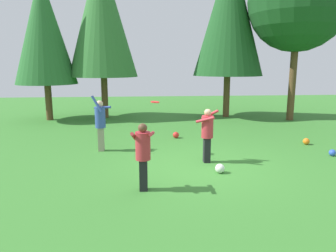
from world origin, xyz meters
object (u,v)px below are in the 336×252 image
at_px(ball_red, 176,135).
at_px(tree_far_right, 298,2).
at_px(tree_right, 229,12).
at_px(tree_left, 102,14).
at_px(tree_far_left, 43,29).
at_px(person_bystander, 143,151).
at_px(ball_blue, 332,153).
at_px(ball_orange, 306,141).
at_px(ball_white, 220,168).
at_px(person_thrower, 100,121).
at_px(person_catcher, 207,131).
at_px(frisbee, 155,102).

relative_size(ball_red, tree_far_right, 0.03).
height_order(tree_right, tree_left, tree_right).
bearing_deg(tree_far_right, tree_right, 156.30).
relative_size(tree_far_left, tree_left, 0.85).
bearing_deg(person_bystander, ball_blue, -61.44).
xyz_separation_m(ball_orange, tree_far_right, (1.79, 5.01, 5.72)).
distance_m(ball_white, ball_blue, 4.12).
bearing_deg(ball_orange, tree_far_left, 150.23).
relative_size(person_thrower, ball_red, 7.61).
bearing_deg(tree_left, ball_white, -66.78).
bearing_deg(person_catcher, tree_left, -33.23).
relative_size(ball_white, ball_blue, 1.18).
xyz_separation_m(person_bystander, tree_right, (4.65, 10.02, 4.59)).
height_order(person_bystander, tree_far_left, tree_far_left).
height_order(person_thrower, ball_orange, person_thrower).
xyz_separation_m(ball_white, ball_blue, (3.93, 1.25, -0.02)).
height_order(person_thrower, frisbee, person_thrower).
bearing_deg(person_bystander, person_catcher, -35.94).
xyz_separation_m(person_thrower, tree_left, (-0.61, 6.86, 4.37)).
bearing_deg(tree_far_left, ball_orange, -29.77).
bearing_deg(tree_far_left, tree_far_right, -5.05).
xyz_separation_m(person_catcher, person_bystander, (-1.88, -1.95, -0.02)).
bearing_deg(tree_right, ball_orange, -78.93).
relative_size(person_thrower, tree_far_left, 0.26).
height_order(person_thrower, tree_far_left, tree_far_left).
distance_m(ball_white, tree_far_left, 11.98).
height_order(person_thrower, ball_red, person_thrower).
height_order(person_catcher, ball_orange, person_catcher).
xyz_separation_m(tree_right, tree_far_right, (3.03, -1.33, 0.34)).
bearing_deg(person_catcher, person_thrower, 6.68).
bearing_deg(ball_blue, person_thrower, 170.27).
bearing_deg(tree_right, person_catcher, -108.92).
height_order(frisbee, ball_red, frisbee).
bearing_deg(person_thrower, ball_blue, 9.53).
height_order(tree_far_left, tree_right, tree_right).
height_order(person_catcher, ball_white, person_catcher).
bearing_deg(ball_orange, person_catcher, -156.53).
relative_size(ball_white, ball_orange, 1.07).
distance_m(person_thrower, person_catcher, 3.60).
xyz_separation_m(person_thrower, ball_red, (2.69, 1.61, -0.89)).
height_order(ball_orange, ball_red, ball_red).
relative_size(person_catcher, tree_far_left, 0.22).
height_order(person_thrower, ball_white, person_thrower).
xyz_separation_m(frisbee, tree_far_right, (7.28, 5.82, 4.15)).
relative_size(person_catcher, tree_far_right, 0.19).
xyz_separation_m(frisbee, ball_red, (0.91, 2.24, -1.57)).
bearing_deg(tree_left, person_catcher, -65.32).
bearing_deg(person_catcher, ball_blue, -143.89).
xyz_separation_m(tree_far_left, tree_far_right, (12.47, -1.10, 1.30)).
xyz_separation_m(person_bystander, ball_red, (1.31, 5.11, -0.80)).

